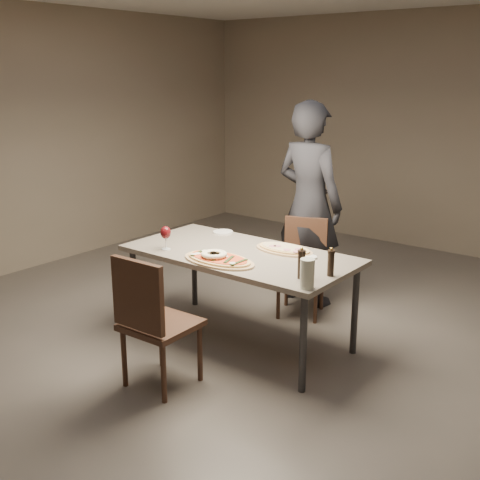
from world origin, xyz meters
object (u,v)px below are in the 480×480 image
Objects in this scene: zucchini_pizza at (219,259)px; chair_far at (303,261)px; bread_basket at (214,256)px; ham_pizza at (284,249)px; dining_table at (240,259)px; pepper_mill_left at (301,264)px; chair_near at (151,316)px; carafe at (307,274)px; diner at (309,204)px.

chair_far reaches higher than zucchini_pizza.
ham_pizza is at bearing 63.92° from bread_basket.
dining_table is 0.75m from pepper_mill_left.
bread_basket is at bearing -127.12° from ham_pizza.
chair_near reaches higher than bread_basket.
dining_table is at bearing 87.34° from bread_basket.
ham_pizza is (0.25, 0.24, 0.07)m from dining_table.
ham_pizza is 2.55× the size of bread_basket.
dining_table is 0.36m from ham_pizza.
pepper_mill_left is (0.70, -0.22, 0.16)m from dining_table.
dining_table is 0.31m from bread_basket.
pepper_mill_left is 1.31m from chair_far.
carafe is 0.21× the size of chair_near.
zucchini_pizza is at bearing -124.85° from ham_pizza.
bread_basket is (-0.01, -0.30, 0.10)m from dining_table.
dining_table is 9.24× the size of bread_basket.
ham_pizza is (0.23, 0.52, -0.00)m from zucchini_pizza.
zucchini_pizza is 2.74× the size of pepper_mill_left.
chair_far is at bearing 122.62° from carafe.
bread_basket is at bearing 175.48° from carafe.
ham_pizza reaches higher than dining_table.
pepper_mill_left is (0.71, 0.07, 0.06)m from bread_basket.
diner reaches higher than chair_near.
ham_pizza is 0.27× the size of diner.
chair_near is at bearing -144.75° from carafe.
zucchini_pizza is 0.82m from carafe.
bread_basket is 0.85m from carafe.
diner is at bearing -87.85° from chair_far.
ham_pizza is 0.58× the size of chair_far.
diner reaches higher than ham_pizza.
pepper_mill_left is at bearing 125.24° from diner.
chair_far reaches higher than dining_table.
chair_near is 0.51× the size of diner.
chair_near reaches higher than zucchini_pizza.
carafe reaches higher than bread_basket.
zucchini_pizza is at bearing 67.46° from chair_far.
chair_far is (0.05, 0.85, -0.22)m from dining_table.
chair_near is 1.12× the size of chair_far.
diner is (-0.75, 1.33, 0.08)m from pepper_mill_left.
pepper_mill_left reaches higher than chair_far.
pepper_mill_left is at bearing 133.52° from carafe.
zucchini_pizza is at bearing 25.42° from bread_basket.
ham_pizza is 0.60m from bread_basket.
pepper_mill_left is 0.19m from carafe.
ham_pizza is 2.52× the size of carafe.
chair_near is (-0.71, -0.73, -0.32)m from pepper_mill_left.
pepper_mill_left is at bearing -17.80° from dining_table.
pepper_mill_left reaches higher than zucchini_pizza.
chair_near is at bearing -90.45° from dining_table.
chair_far is 0.53m from diner.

